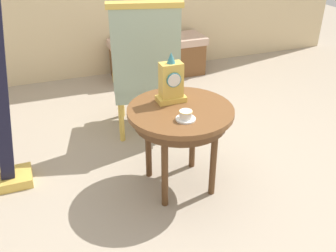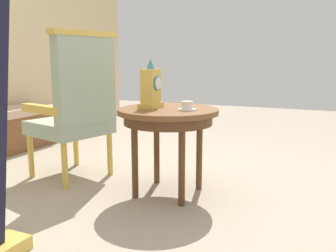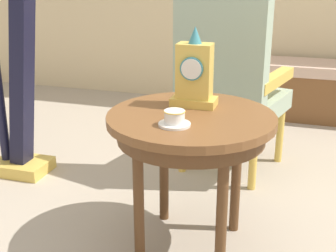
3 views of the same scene
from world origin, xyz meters
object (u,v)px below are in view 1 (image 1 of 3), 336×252
Objects in this scene: mantel_clock at (171,82)px; window_bench at (158,57)px; teacup_left at (186,116)px; side_table at (180,119)px; armchair at (146,69)px.

mantel_clock is 0.31× the size of window_bench.
teacup_left is 0.11× the size of window_bench.
teacup_left is at bearing -100.36° from side_table.
mantel_clock is (-0.02, 0.12, 0.21)m from side_table.
window_bench is at bearing 75.44° from teacup_left.
armchair reaches higher than window_bench.
window_bench is at bearing 75.13° from side_table.
mantel_clock is at bearing -92.75° from armchair.
window_bench is (0.55, 1.88, -0.52)m from mantel_clock.
armchair is (0.03, 0.66, -0.15)m from mantel_clock.
armchair reaches higher than mantel_clock.
teacup_left is 0.11× the size of armchair.
teacup_left is (-0.03, -0.15, 0.10)m from side_table.
side_table is 2.09m from window_bench.
mantel_clock is 2.02m from window_bench.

